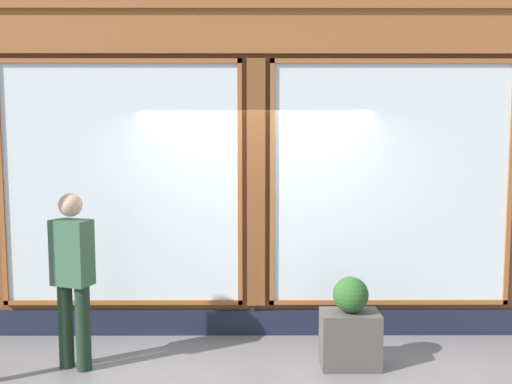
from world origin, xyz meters
TOP-DOWN VIEW (x-y plane):
  - shop_facade at (-0.00, -0.13)m, footprint 5.93×0.42m
  - pedestrian at (1.73, 0.92)m, footprint 0.41×0.33m
  - planter_box at (-0.90, 0.88)m, footprint 0.56×0.36m
  - planter_shrub at (-0.90, 0.88)m, footprint 0.34×0.34m

SIDE VIEW (x-z plane):
  - planter_box at x=-0.90m, z-range 0.00..0.54m
  - planter_shrub at x=-0.90m, z-range 0.54..0.88m
  - pedestrian at x=1.73m, z-range 0.09..1.78m
  - shop_facade at x=0.00m, z-range -0.25..3.94m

